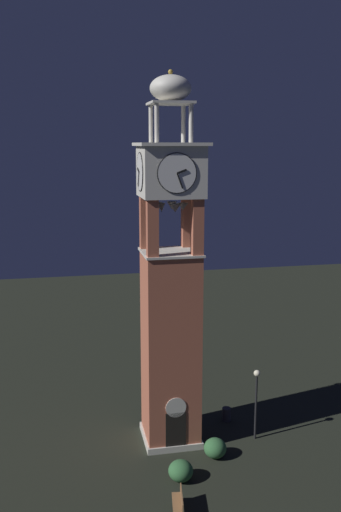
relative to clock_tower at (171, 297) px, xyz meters
name	(u,v)px	position (x,y,z in m)	size (l,w,h in m)	color
ground	(170,438)	(0.00, 0.00, -8.15)	(80.00, 80.00, 0.00)	black
clock_tower	(171,297)	(0.00, 0.00, 0.00)	(3.43, 3.43, 19.68)	#AD5B42
park_bench	(179,503)	(-0.90, -6.29, -7.67)	(0.68, 1.65, 0.95)	brown
lamp_post	(256,392)	(4.61, -0.97, -5.35)	(0.36, 0.36, 4.06)	black
trash_bin	(226,414)	(3.65, 1.29, -7.75)	(0.52, 0.52, 0.80)	#2D2D33
shrub_near_entry	(215,448)	(1.91, -2.33, -7.63)	(1.19, 1.19, 1.03)	#336638
shrub_left_of_tower	(181,471)	(-0.29, -3.94, -7.64)	(1.22, 1.22, 1.02)	#336638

